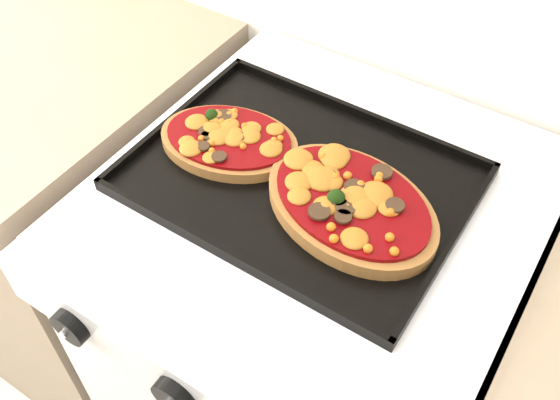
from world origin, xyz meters
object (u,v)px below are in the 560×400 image
Objects in this scene: baking_tray at (300,177)px; pizza_right at (351,203)px; pizza_left at (229,140)px; stove at (311,349)px.

pizza_right is (0.09, -0.02, 0.02)m from baking_tray.
pizza_right reaches higher than pizza_left.
pizza_left reaches higher than baking_tray.
stove is 0.49m from pizza_right.
pizza_left reaches higher than stove.
pizza_right is at bearing -4.07° from pizza_left.
baking_tray is at bearing 168.74° from pizza_right.
stove is 3.60× the size of pizza_right.
stove is 2.00× the size of baking_tray.
baking_tray is 0.09m from pizza_right.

